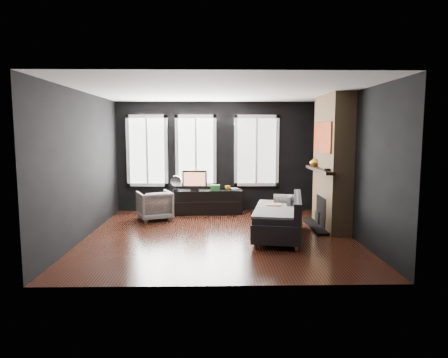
{
  "coord_description": "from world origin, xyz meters",
  "views": [
    {
      "loc": [
        -0.06,
        -7.41,
        1.95
      ],
      "look_at": [
        0.1,
        0.3,
        1.05
      ],
      "focal_mm": 32.0,
      "sensor_mm": 36.0,
      "label": 1
    }
  ],
  "objects_px": {
    "sofa": "(278,216)",
    "monitor": "(195,179)",
    "book": "(231,184)",
    "mug": "(228,187)",
    "armchair": "(155,204)",
    "mantel_vase": "(314,162)",
    "media_console": "(207,202)"
  },
  "relations": [
    {
      "from": "armchair",
      "to": "mantel_vase",
      "type": "xyz_separation_m",
      "value": [
        3.48,
        -0.38,
        0.97
      ]
    },
    {
      "from": "sofa",
      "to": "armchair",
      "type": "xyz_separation_m",
      "value": [
        -2.53,
        1.55,
        -0.04
      ]
    },
    {
      "from": "media_console",
      "to": "armchair",
      "type": "bearing_deg",
      "value": -153.63
    },
    {
      "from": "monitor",
      "to": "media_console",
      "type": "bearing_deg",
      "value": 12.16
    },
    {
      "from": "sofa",
      "to": "book",
      "type": "height_order",
      "value": "book"
    },
    {
      "from": "media_console",
      "to": "book",
      "type": "bearing_deg",
      "value": 8.39
    },
    {
      "from": "sofa",
      "to": "monitor",
      "type": "height_order",
      "value": "monitor"
    },
    {
      "from": "sofa",
      "to": "mantel_vase",
      "type": "relative_size",
      "value": 8.82
    },
    {
      "from": "media_console",
      "to": "monitor",
      "type": "xyz_separation_m",
      "value": [
        -0.28,
        -0.04,
        0.56
      ]
    },
    {
      "from": "monitor",
      "to": "mantel_vase",
      "type": "height_order",
      "value": "mantel_vase"
    },
    {
      "from": "armchair",
      "to": "mantel_vase",
      "type": "relative_size",
      "value": 3.41
    },
    {
      "from": "armchair",
      "to": "book",
      "type": "height_order",
      "value": "book"
    },
    {
      "from": "media_console",
      "to": "book",
      "type": "distance_m",
      "value": 0.73
    },
    {
      "from": "mantel_vase",
      "to": "sofa",
      "type": "bearing_deg",
      "value": -129.06
    },
    {
      "from": "sofa",
      "to": "media_console",
      "type": "height_order",
      "value": "sofa"
    },
    {
      "from": "sofa",
      "to": "media_console",
      "type": "distance_m",
      "value": 2.62
    },
    {
      "from": "media_console",
      "to": "mantel_vase",
      "type": "distance_m",
      "value": 2.76
    },
    {
      "from": "sofa",
      "to": "mug",
      "type": "height_order",
      "value": "sofa"
    },
    {
      "from": "mug",
      "to": "sofa",
      "type": "bearing_deg",
      "value": -68.54
    },
    {
      "from": "armchair",
      "to": "mug",
      "type": "xyz_separation_m",
      "value": [
        1.66,
        0.67,
        0.28
      ]
    },
    {
      "from": "mantel_vase",
      "to": "media_console",
      "type": "bearing_deg",
      "value": 155.75
    },
    {
      "from": "sofa",
      "to": "mug",
      "type": "bearing_deg",
      "value": 122.6
    },
    {
      "from": "book",
      "to": "mantel_vase",
      "type": "distance_m",
      "value": 2.19
    },
    {
      "from": "book",
      "to": "mantel_vase",
      "type": "height_order",
      "value": "mantel_vase"
    },
    {
      "from": "media_console",
      "to": "monitor",
      "type": "bearing_deg",
      "value": -175.66
    },
    {
      "from": "monitor",
      "to": "sofa",
      "type": "bearing_deg",
      "value": -48.63
    },
    {
      "from": "sofa",
      "to": "monitor",
      "type": "distance_m",
      "value": 2.78
    },
    {
      "from": "media_console",
      "to": "mug",
      "type": "distance_m",
      "value": 0.62
    },
    {
      "from": "armchair",
      "to": "sofa",
      "type": "bearing_deg",
      "value": 125.78
    },
    {
      "from": "monitor",
      "to": "mantel_vase",
      "type": "xyz_separation_m",
      "value": [
        2.61,
        -1.01,
        0.49
      ]
    },
    {
      "from": "book",
      "to": "monitor",
      "type": "bearing_deg",
      "value": -169.1
    },
    {
      "from": "media_console",
      "to": "book",
      "type": "xyz_separation_m",
      "value": [
        0.59,
        0.13,
        0.4
      ]
    }
  ]
}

